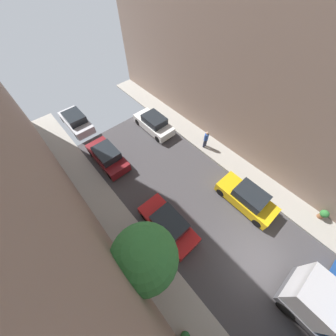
% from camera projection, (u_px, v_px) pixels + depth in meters
% --- Properties ---
extents(ground, '(32.00, 32.00, 0.00)m').
position_uv_depth(ground, '(254.00, 258.00, 11.44)').
color(ground, '#423F42').
extents(sidewalk_left, '(2.00, 44.00, 0.15)m').
position_uv_depth(sidewalk_left, '(198.00, 329.00, 9.46)').
color(sidewalk_left, '#A8A399').
rests_on(sidewalk_left, ground).
extents(sidewalk_right, '(2.00, 44.00, 0.15)m').
position_uv_depth(sidewalk_right, '(294.00, 208.00, 13.31)').
color(sidewalk_right, '#A8A399').
rests_on(sidewalk_right, ground).
extents(parked_car_left_2, '(1.78, 4.20, 1.57)m').
position_uv_depth(parked_car_left_2, '(168.00, 224.00, 11.95)').
color(parked_car_left_2, red).
rests_on(parked_car_left_2, ground).
extents(parked_car_left_3, '(1.78, 4.20, 1.57)m').
position_uv_depth(parked_car_left_3, '(107.00, 156.00, 15.25)').
color(parked_car_left_3, maroon).
rests_on(parked_car_left_3, ground).
extents(parked_car_left_4, '(1.78, 4.20, 1.57)m').
position_uv_depth(parked_car_left_4, '(76.00, 121.00, 17.77)').
color(parked_car_left_4, silver).
rests_on(parked_car_left_4, ground).
extents(parked_car_right_2, '(1.78, 4.20, 1.57)m').
position_uv_depth(parked_car_right_2, '(247.00, 198.00, 13.05)').
color(parked_car_right_2, gold).
rests_on(parked_car_right_2, ground).
extents(parked_car_right_3, '(1.78, 4.20, 1.57)m').
position_uv_depth(parked_car_right_3, '(154.00, 123.00, 17.58)').
color(parked_car_right_3, white).
rests_on(parked_car_right_3, ground).
extents(pedestrian, '(0.40, 0.36, 1.72)m').
position_uv_depth(pedestrian, '(206.00, 139.00, 15.91)').
color(pedestrian, '#2D334C').
rests_on(pedestrian, sidewalk_right).
extents(street_tree_0, '(2.84, 2.84, 5.55)m').
position_uv_depth(street_tree_0, '(144.00, 257.00, 7.60)').
color(street_tree_0, brown).
rests_on(street_tree_0, sidewalk_left).
extents(potted_plant_0, '(0.53, 0.53, 0.81)m').
position_uv_depth(potted_plant_0, '(324.00, 214.00, 12.46)').
color(potted_plant_0, brown).
rests_on(potted_plant_0, sidewalk_right).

